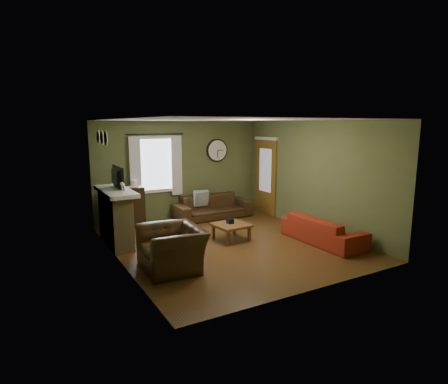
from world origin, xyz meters
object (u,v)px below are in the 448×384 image
sofa_red (323,230)px  armchair (172,248)px  coffee_table (231,232)px  sofa_brown (213,207)px  bookshelf (126,208)px

sofa_red → armchair: (-3.38, 0.19, 0.09)m
sofa_red → coffee_table: sofa_red is taller
sofa_brown → coffee_table: size_ratio=3.00×
sofa_brown → armchair: bearing=-128.8°
sofa_brown → coffee_table: bearing=-106.6°
sofa_red → coffee_table: bearing=56.8°
coffee_table → bookshelf: bearing=128.8°
armchair → sofa_red: bearing=89.5°
sofa_brown → armchair: (-2.33, -2.89, 0.06)m
sofa_red → armchair: size_ratio=1.70×
sofa_brown → sofa_red: 3.25m
sofa_brown → coffee_table: (-0.60, -2.00, -0.12)m
sofa_brown → armchair: size_ratio=1.84×
bookshelf → sofa_red: bearing=-43.7°
coffee_table → sofa_brown: bearing=73.4°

